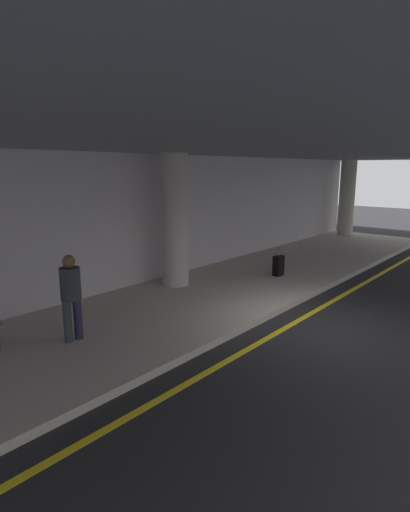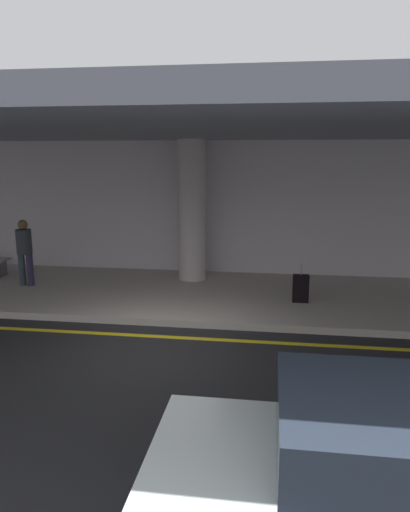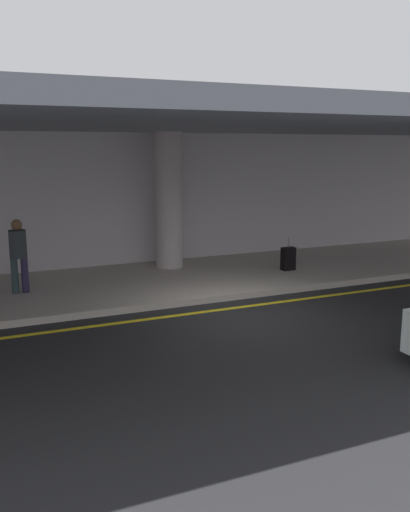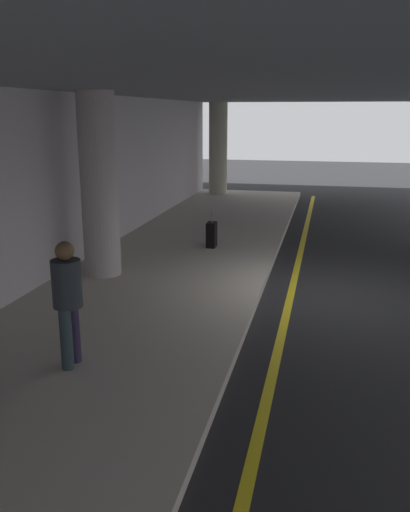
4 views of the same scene
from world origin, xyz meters
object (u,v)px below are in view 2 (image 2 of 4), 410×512
object	(u,v)px
support_column_left_mid	(192,211)
suitcase_upright_primary	(301,288)
traveler_with_luggage	(24,248)
car_white	(394,485)

from	to	relation	value
support_column_left_mid	suitcase_upright_primary	size ratio (longest dim) A/B	4.06
support_column_left_mid	traveler_with_luggage	distance (m)	4.35
car_white	suitcase_upright_primary	size ratio (longest dim) A/B	4.56
car_white	traveler_with_luggage	distance (m)	10.28
support_column_left_mid	traveler_with_luggage	bearing A→B (deg)	-162.69
support_column_left_mid	traveler_with_luggage	world-z (taller)	support_column_left_mid
support_column_left_mid	car_white	size ratio (longest dim) A/B	0.89
support_column_left_mid	car_white	xyz separation A→B (m)	(3.15, -8.58, -1.26)
car_white	traveler_with_luggage	size ratio (longest dim) A/B	2.44
support_column_left_mid	car_white	distance (m)	9.23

